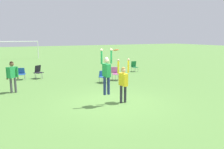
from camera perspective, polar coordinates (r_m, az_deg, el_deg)
name	(u,v)px	position (r m, az deg, el deg)	size (l,w,h in m)	color
ground_plane	(113,103)	(9.98, 0.22, -7.47)	(120.00, 120.00, 0.00)	#56843D
person_jumping	(107,71)	(9.24, -1.44, 0.95)	(0.55, 0.42, 1.98)	navy
person_defending	(123,80)	(9.80, 2.97, -1.43)	(0.62, 0.48, 2.01)	#2D2D38
frisbee	(116,50)	(9.38, 1.04, 6.40)	(0.24, 0.24, 0.08)	#E04C23
camping_chair_0	(134,66)	(18.76, 5.83, 2.29)	(0.49, 0.54, 0.88)	gray
camping_chair_1	(38,71)	(16.45, -18.72, 0.88)	(0.72, 0.80, 0.94)	gray
camping_chair_2	(116,72)	(15.02, 1.05, 0.55)	(0.75, 0.83, 0.90)	gray
camping_chair_3	(103,76)	(14.22, -2.28, -0.29)	(0.70, 0.74, 0.78)	gray
camping_chair_4	(21,73)	(16.48, -22.65, 0.39)	(0.63, 0.68, 0.81)	gray
person_spectator_near	(12,74)	(12.68, -24.59, 0.13)	(0.62, 0.46, 1.70)	#4C4C51
soccer_goal	(9,45)	(31.12, -25.25, 6.93)	(7.10, 0.10, 2.35)	white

